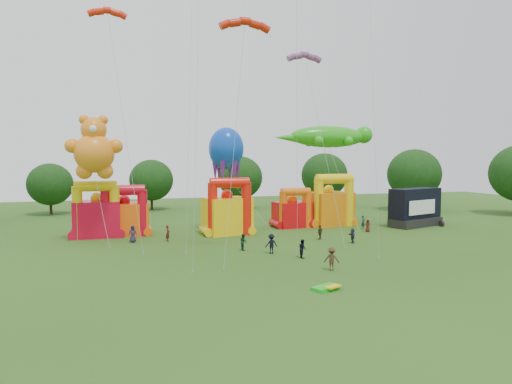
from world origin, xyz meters
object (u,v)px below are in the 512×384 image
object	(u,v)px
bouncy_castle_0	(97,216)
spectator_4	(320,232)
stage_trailer	(415,208)
gecko_kite	(332,148)
octopus_kite	(241,183)
bouncy_castle_2	(227,213)
spectator_0	(133,234)
teddy_bear_kite	(97,170)

from	to	relation	value
bouncy_castle_0	spectator_4	xyz separation A→B (m)	(24.05, -8.90, -1.67)
stage_trailer	spectator_4	size ratio (longest dim) A/B	5.23
bouncy_castle_0	gecko_kite	size ratio (longest dim) A/B	0.43
bouncy_castle_0	octopus_kite	world-z (taller)	octopus_kite
stage_trailer	gecko_kite	world-z (taller)	gecko_kite
bouncy_castle_2	spectator_0	xyz separation A→B (m)	(-11.09, -2.71, -1.67)
bouncy_castle_2	gecko_kite	bearing A→B (deg)	19.41
spectator_0	bouncy_castle_2	bearing A→B (deg)	17.89
stage_trailer	spectator_4	xyz separation A→B (m)	(-16.66, -6.02, -1.66)
teddy_bear_kite	stage_trailer	bearing A→B (deg)	1.35
bouncy_castle_0	spectator_4	bearing A→B (deg)	-20.30
bouncy_castle_0	teddy_bear_kite	distance (m)	6.54
teddy_bear_kite	gecko_kite	bearing A→B (deg)	13.38
stage_trailer	octopus_kite	size ratio (longest dim) A/B	0.65
teddy_bear_kite	octopus_kite	size ratio (longest dim) A/B	1.06
gecko_kite	octopus_kite	bearing A→B (deg)	-161.96
octopus_kite	spectator_0	world-z (taller)	octopus_kite
teddy_bear_kite	octopus_kite	distance (m)	16.87
spectator_4	teddy_bear_kite	bearing A→B (deg)	-48.45
bouncy_castle_0	spectator_0	size ratio (longest dim) A/B	3.53
gecko_kite	bouncy_castle_0	bearing A→B (deg)	-173.53
octopus_kite	spectator_0	xyz separation A→B (m)	(-13.00, -3.76, -5.11)
stage_trailer	spectator_0	bearing A→B (deg)	-176.81
octopus_kite	spectator_4	world-z (taller)	octopus_kite
bouncy_castle_0	spectator_4	distance (m)	25.70
gecko_kite	octopus_kite	xyz separation A→B (m)	(-14.50, -4.72, -4.58)
bouncy_castle_2	stage_trailer	bearing A→B (deg)	-1.45
octopus_kite	bouncy_castle_0	bearing A→B (deg)	176.05
spectator_0	teddy_bear_kite	bearing A→B (deg)	167.05
gecko_kite	spectator_4	distance (m)	17.46
stage_trailer	octopus_kite	world-z (taller)	octopus_kite
bouncy_castle_2	spectator_0	bearing A→B (deg)	-166.29
bouncy_castle_2	spectator_0	world-z (taller)	bouncy_castle_2
gecko_kite	spectator_0	world-z (taller)	gecko_kite
bouncy_castle_2	teddy_bear_kite	size ratio (longest dim) A/B	0.49
spectator_4	spectator_0	bearing A→B (deg)	-47.53
teddy_bear_kite	spectator_4	distance (m)	25.27
octopus_kite	spectator_0	bearing A→B (deg)	-163.85
bouncy_castle_2	stage_trailer	size ratio (longest dim) A/B	0.80
teddy_bear_kite	octopus_kite	world-z (taller)	teddy_bear_kite
stage_trailer	spectator_0	world-z (taller)	stage_trailer
stage_trailer	bouncy_castle_0	bearing A→B (deg)	175.96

